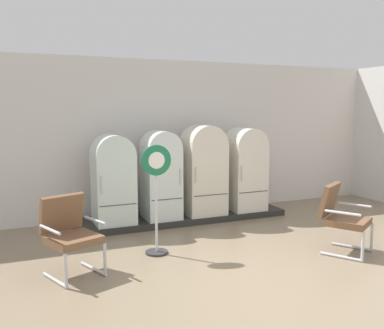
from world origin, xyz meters
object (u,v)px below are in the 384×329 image
at_px(refrigerator_0, 113,177).
at_px(refrigerator_2, 204,167).
at_px(refrigerator_1, 161,172).
at_px(armchair_left, 70,231).
at_px(armchair_right, 341,215).
at_px(sign_stand, 156,203).
at_px(refrigerator_3, 245,167).

height_order(refrigerator_0, refrigerator_2, refrigerator_2).
bearing_deg(refrigerator_1, refrigerator_2, 0.12).
height_order(armchair_left, armchair_right, same).
distance_m(refrigerator_0, sign_stand, 1.51).
xyz_separation_m(refrigerator_0, armchair_right, (2.71, -2.42, -0.36)).
bearing_deg(armchair_left, refrigerator_1, 44.41).
height_order(refrigerator_1, armchair_left, refrigerator_1).
bearing_deg(sign_stand, refrigerator_2, 46.45).
bearing_deg(armchair_right, refrigerator_3, 94.03).
bearing_deg(refrigerator_0, armchair_right, -41.82).
height_order(refrigerator_3, sign_stand, refrigerator_3).
distance_m(armchair_left, armchair_right, 3.70).
relative_size(refrigerator_1, refrigerator_2, 0.95).
distance_m(refrigerator_1, armchair_right, 3.07).
distance_m(refrigerator_0, refrigerator_1, 0.84).
relative_size(refrigerator_0, armchair_right, 1.53).
height_order(refrigerator_0, sign_stand, refrigerator_0).
xyz_separation_m(refrigerator_2, armchair_left, (-2.60, -1.74, -0.43)).
xyz_separation_m(refrigerator_0, armchair_left, (-0.94, -1.76, -0.36)).
xyz_separation_m(refrigerator_1, armchair_left, (-1.77, -1.74, -0.39)).
relative_size(refrigerator_0, refrigerator_1, 0.97).
bearing_deg(sign_stand, refrigerator_3, 33.04).
xyz_separation_m(refrigerator_0, sign_stand, (0.28, -1.48, -0.17)).
relative_size(armchair_left, armchair_right, 1.00).
relative_size(refrigerator_0, armchair_left, 1.53).
xyz_separation_m(refrigerator_2, sign_stand, (-1.38, -1.46, -0.24)).
height_order(refrigerator_0, refrigerator_3, refrigerator_3).
bearing_deg(refrigerator_0, armchair_left, -117.96).
bearing_deg(refrigerator_1, refrigerator_0, 178.43).
xyz_separation_m(refrigerator_0, refrigerator_3, (2.54, -0.01, 0.04)).
bearing_deg(refrigerator_1, armchair_left, -135.59).
xyz_separation_m(refrigerator_1, refrigerator_2, (0.82, 0.00, 0.04)).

